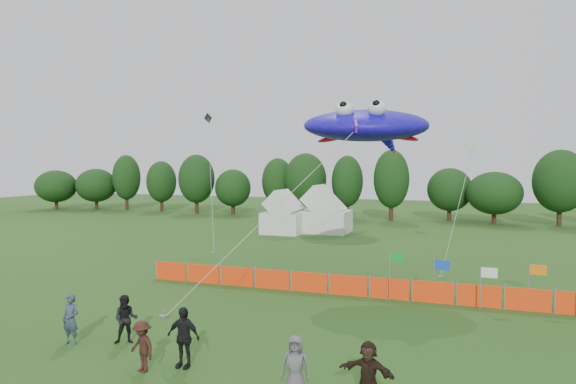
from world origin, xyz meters
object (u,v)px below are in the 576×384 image
(spectator_b, at_px, (126,319))
(spectator_d, at_px, (183,337))
(barrier_fence, at_px, (348,285))
(stingray_kite, at_px, (368,126))
(tent_right, at_px, (324,214))
(spectator_f, at_px, (368,372))
(tent_left, at_px, (284,216))
(spectator_e, at_px, (295,366))
(spectator_a, at_px, (71,319))
(spectator_c, at_px, (142,346))

(spectator_b, height_order, spectator_d, spectator_d)
(barrier_fence, height_order, stingray_kite, stingray_kite)
(tent_right, distance_m, spectator_f, 35.00)
(spectator_f, height_order, stingray_kite, stingray_kite)
(tent_left, relative_size, spectator_b, 2.12)
(barrier_fence, bearing_deg, spectator_b, -122.78)
(spectator_b, distance_m, spectator_d, 3.30)
(spectator_d, bearing_deg, spectator_e, -11.27)
(spectator_a, xyz_separation_m, spectator_f, (10.82, -0.94, -0.05))
(spectator_d, relative_size, stingray_kite, 0.10)
(spectator_b, distance_m, spectator_f, 9.19)
(stingray_kite, bearing_deg, tent_left, 123.44)
(spectator_d, relative_size, spectator_f, 1.14)
(spectator_f, xyz_separation_m, stingray_kite, (-2.84, 14.72, 7.65))
(barrier_fence, xyz_separation_m, spectator_c, (-3.90, -11.21, 0.29))
(spectator_d, bearing_deg, spectator_f, -4.68)
(spectator_a, height_order, spectator_c, spectator_a)
(spectator_e, bearing_deg, spectator_f, -0.68)
(spectator_c, distance_m, stingray_kite, 17.35)
(stingray_kite, bearing_deg, spectator_d, -102.37)
(spectator_e, xyz_separation_m, stingray_kite, (-0.89, 15.03, 7.64))
(tent_right, distance_m, spectator_d, 33.20)
(spectator_c, xyz_separation_m, stingray_kite, (4.13, 14.99, 7.70))
(spectator_b, height_order, spectator_f, spectator_b)
(spectator_e, relative_size, spectator_f, 1.02)
(spectator_a, bearing_deg, spectator_c, -19.35)
(tent_right, height_order, spectator_c, tent_right)
(spectator_d, bearing_deg, spectator_c, -143.09)
(tent_right, distance_m, stingray_kite, 21.28)
(spectator_e, bearing_deg, tent_left, 100.81)
(spectator_c, bearing_deg, stingray_kite, 96.00)
(tent_left, relative_size, spectator_d, 1.92)
(tent_right, relative_size, spectator_a, 2.70)
(barrier_fence, relative_size, spectator_c, 13.80)
(tent_left, xyz_separation_m, barrier_fence, (10.82, -20.49, -1.14))
(spectator_b, distance_m, stingray_kite, 16.33)
(spectator_c, xyz_separation_m, spectator_e, (5.02, -0.05, 0.06))
(spectator_f, bearing_deg, stingray_kite, 112.12)
(spectator_a, xyz_separation_m, spectator_b, (1.79, 0.74, -0.02))
(spectator_b, height_order, spectator_c, spectator_b)
(spectator_b, xyz_separation_m, spectator_d, (3.07, -1.19, 0.09))
(tent_right, xyz_separation_m, spectator_e, (8.58, -33.68, -0.86))
(tent_left, height_order, spectator_a, tent_left)
(spectator_d, xyz_separation_m, spectator_f, (5.96, -0.49, -0.12))
(tent_left, height_order, stingray_kite, stingray_kite)
(spectator_c, distance_m, spectator_f, 6.97)
(spectator_a, distance_m, spectator_b, 1.93)
(spectator_f, bearing_deg, barrier_fence, 116.84)
(spectator_a, bearing_deg, stingray_kite, 57.96)
(stingray_kite, bearing_deg, spectator_a, -120.09)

